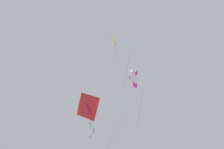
{
  "coord_description": "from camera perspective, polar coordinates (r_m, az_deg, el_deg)",
  "views": [
    {
      "loc": [
        -6.25,
        29.79,
        6.87
      ],
      "look_at": [
        -1.36,
        3.31,
        21.54
      ],
      "focal_mm": 47.83,
      "sensor_mm": 36.0,
      "label": 1
    }
  ],
  "objects": [
    {
      "name": "kite_diamond_upper_right",
      "position": [
        30.57,
        0.36,
        6.47
      ],
      "size": [
        1.78,
        2.26,
        7.12
      ],
      "rotation": [
        0.26,
        0.0,
        1.88
      ],
      "color": "yellow"
    },
    {
      "name": "kite_delta_far_centre",
      "position": [
        30.4,
        -4.54,
        -6.21
      ],
      "size": [
        5.07,
        4.41,
        9.5
      ],
      "rotation": [
        0.51,
        0.0,
        2.31
      ],
      "color": "red"
    },
    {
      "name": "kite_fish_mid_left",
      "position": [
        31.53,
        4.15,
        -0.47
      ],
      "size": [
        1.54,
        1.29,
        6.54
      ],
      "rotation": [
        0.17,
        0.0,
        2.34
      ],
      "color": "white"
    }
  ]
}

